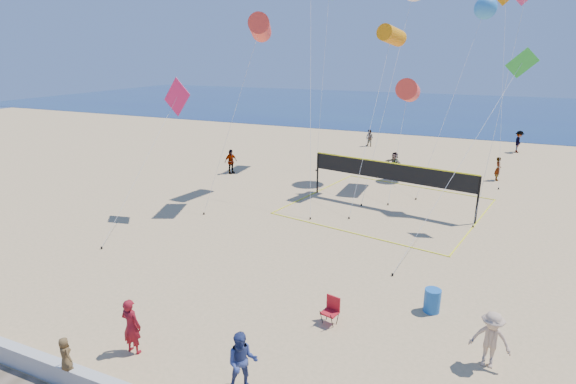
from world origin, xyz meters
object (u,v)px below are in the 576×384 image
at_px(camp_chair, 331,309).
at_px(trash_barrel, 432,301).
at_px(volleyball_net, 390,176).
at_px(woman, 131,326).

height_order(camp_chair, trash_barrel, camp_chair).
bearing_deg(trash_barrel, volleyball_net, 109.12).
relative_size(woman, camp_chair, 1.70).
bearing_deg(woman, trash_barrel, -143.74).
bearing_deg(volleyball_net, woman, -93.49).
bearing_deg(trash_barrel, woman, -143.57).
distance_m(woman, volleyball_net, 15.87).
bearing_deg(volleyball_net, camp_chair, -75.77).
distance_m(woman, camp_chair, 5.87).
relative_size(woman, volleyball_net, 0.15).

